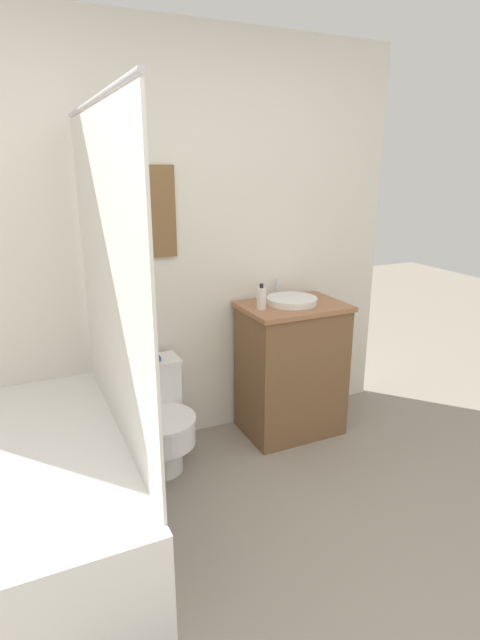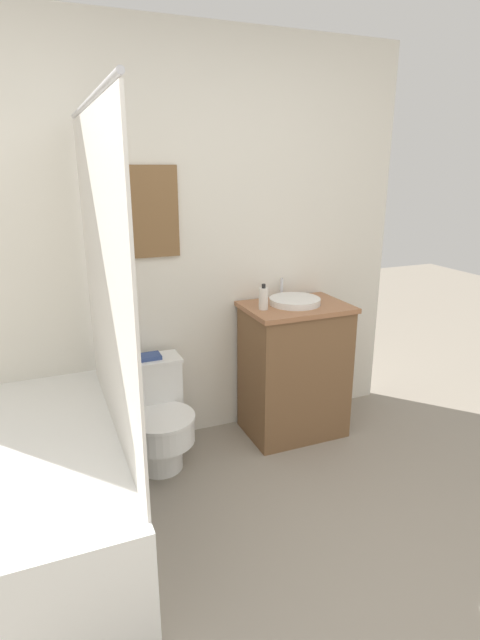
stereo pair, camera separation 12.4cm
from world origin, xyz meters
name	(u,v)px [view 1 (the left image)]	position (x,y,z in m)	size (l,w,h in m)	color
wall_back	(162,249)	(0.00, 1.89, 1.25)	(3.18, 0.07, 2.50)	silver
shower_area	(61,489)	(-0.76, 1.10, 0.32)	(0.63, 1.53, 1.98)	white
toilet	(156,418)	(-0.18, 1.58, 0.31)	(0.40, 0.54, 0.63)	white
vanity	(291,369)	(0.76, 1.61, 0.45)	(0.65, 0.47, 0.89)	brown
sink	(292,300)	(0.76, 1.63, 0.91)	(0.32, 0.36, 0.13)	white
soap_bottle	(261,298)	(0.52, 1.60, 0.96)	(0.06, 0.06, 0.16)	silver
book_on_tank	(147,358)	(-0.18, 1.72, 0.64)	(0.14, 0.10, 0.02)	#33477F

